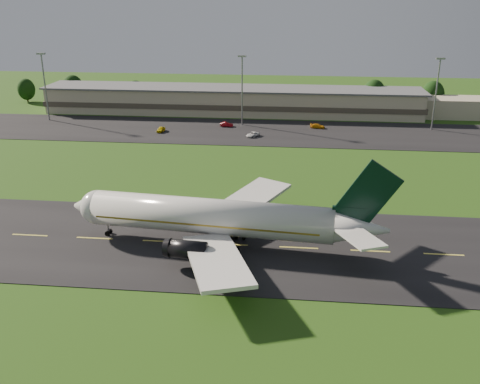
# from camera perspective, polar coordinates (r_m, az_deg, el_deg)

# --- Properties ---
(ground) EXTENTS (360.00, 360.00, 0.00)m
(ground) POSITION_cam_1_polar(r_m,az_deg,el_deg) (86.95, -8.42, -5.28)
(ground) COLOR #1F4611
(ground) RESTS_ON ground
(taxiway) EXTENTS (220.00, 30.00, 0.10)m
(taxiway) POSITION_cam_1_polar(r_m,az_deg,el_deg) (86.93, -8.43, -5.25)
(taxiway) COLOR black
(taxiway) RESTS_ON ground
(apron) EXTENTS (260.00, 30.00, 0.10)m
(apron) POSITION_cam_1_polar(r_m,az_deg,el_deg) (153.66, -1.96, 6.53)
(apron) COLOR black
(apron) RESTS_ON ground
(airliner) EXTENTS (51.26, 41.99, 15.57)m
(airliner) POSITION_cam_1_polar(r_m,az_deg,el_deg) (83.22, -2.53, -2.76)
(airliner) COLOR silver
(airliner) RESTS_ON ground
(terminal) EXTENTS (145.00, 16.00, 8.40)m
(terminal) POSITION_cam_1_polar(r_m,az_deg,el_deg) (175.57, 1.21, 9.66)
(terminal) COLOR tan
(terminal) RESTS_ON ground
(light_mast_west) EXTENTS (2.40, 1.20, 20.35)m
(light_mast_west) POSITION_cam_1_polar(r_m,az_deg,el_deg) (174.74, -20.17, 11.28)
(light_mast_west) COLOR gray
(light_mast_west) RESTS_ON ground
(light_mast_centre) EXTENTS (2.40, 1.20, 20.35)m
(light_mast_centre) POSITION_cam_1_polar(r_m,az_deg,el_deg) (158.29, 0.22, 11.65)
(light_mast_centre) COLOR gray
(light_mast_centre) RESTS_ON ground
(light_mast_east) EXTENTS (2.40, 1.20, 20.35)m
(light_mast_east) POSITION_cam_1_polar(r_m,az_deg,el_deg) (162.36, 20.27, 10.63)
(light_mast_east) COLOR gray
(light_mast_east) RESTS_ON ground
(tree_line) EXTENTS (196.86, 9.27, 10.23)m
(tree_line) POSITION_cam_1_polar(r_m,az_deg,el_deg) (185.00, 9.19, 10.30)
(tree_line) COLOR black
(tree_line) RESTS_ON ground
(service_vehicle_a) EXTENTS (1.96, 4.17, 1.38)m
(service_vehicle_a) POSITION_cam_1_polar(r_m,az_deg,el_deg) (153.98, -8.44, 6.63)
(service_vehicle_a) COLOR gold
(service_vehicle_a) RESTS_ON apron
(service_vehicle_b) EXTENTS (3.90, 1.54, 1.26)m
(service_vehicle_b) POSITION_cam_1_polar(r_m,az_deg,el_deg) (158.34, -1.45, 7.22)
(service_vehicle_b) COLOR maroon
(service_vehicle_b) RESTS_ON apron
(service_vehicle_c) EXTENTS (4.06, 4.72, 1.20)m
(service_vehicle_c) POSITION_cam_1_polar(r_m,az_deg,el_deg) (147.35, 1.38, 6.17)
(service_vehicle_c) COLOR silver
(service_vehicle_c) RESTS_ON apron
(service_vehicle_d) EXTENTS (4.48, 2.33, 1.24)m
(service_vehicle_d) POSITION_cam_1_polar(r_m,az_deg,el_deg) (158.00, 8.27, 6.97)
(service_vehicle_d) COLOR orange
(service_vehicle_d) RESTS_ON apron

